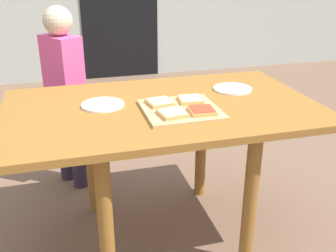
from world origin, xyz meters
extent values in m
plane|color=brown|center=(0.00, 0.00, 0.00)|extent=(16.00, 16.00, 0.00)
cube|color=brown|center=(0.00, 0.00, 0.71)|extent=(1.43, 0.86, 0.03)
cylinder|color=brown|center=(-0.32, -0.32, 0.35)|extent=(0.06, 0.06, 0.70)
cylinder|color=brown|center=(0.32, -0.32, 0.35)|extent=(0.06, 0.06, 0.70)
cylinder|color=brown|center=(-0.32, 0.32, 0.35)|extent=(0.06, 0.06, 0.70)
cylinder|color=brown|center=(0.32, 0.32, 0.35)|extent=(0.06, 0.06, 0.70)
cube|color=tan|center=(0.06, -0.10, 0.73)|extent=(0.33, 0.32, 0.01)
cube|color=tan|center=(0.13, -0.18, 0.75)|extent=(0.11, 0.12, 0.02)
cube|color=#AC3821|center=(0.13, -0.18, 0.76)|extent=(0.10, 0.11, 0.00)
cube|color=tan|center=(0.13, -0.03, 0.75)|extent=(0.12, 0.12, 0.02)
cube|color=beige|center=(0.13, -0.03, 0.76)|extent=(0.10, 0.11, 0.00)
cube|color=tan|center=(-0.02, -0.03, 0.75)|extent=(0.12, 0.12, 0.02)
cube|color=beige|center=(-0.02, -0.03, 0.76)|extent=(0.11, 0.11, 0.00)
cube|color=tan|center=(0.00, -0.17, 0.75)|extent=(0.12, 0.12, 0.02)
cube|color=beige|center=(0.00, -0.17, 0.76)|extent=(0.11, 0.11, 0.00)
cylinder|color=white|center=(-0.26, 0.06, 0.73)|extent=(0.20, 0.20, 0.01)
cylinder|color=white|center=(0.41, 0.12, 0.73)|extent=(0.20, 0.20, 0.01)
cylinder|color=#312535|center=(-0.46, 0.73, 0.27)|extent=(0.09, 0.09, 0.54)
cylinder|color=#312535|center=(-0.38, 0.61, 0.27)|extent=(0.09, 0.09, 0.54)
cube|color=#E54C8C|center=(-0.42, 0.67, 0.74)|extent=(0.25, 0.28, 0.41)
sphere|color=beige|center=(-0.42, 0.67, 1.03)|extent=(0.16, 0.16, 0.16)
camera|label=1|loc=(-0.43, -1.65, 1.35)|focal=42.19mm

